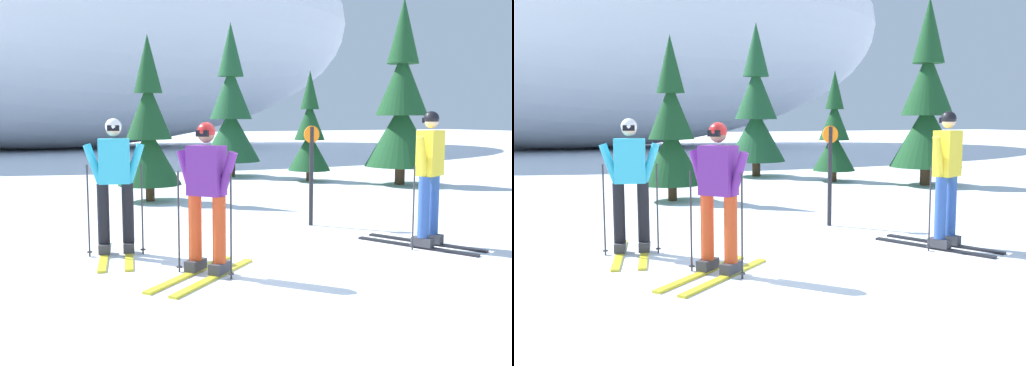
{
  "view_description": "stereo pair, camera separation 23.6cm",
  "coord_description": "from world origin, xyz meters",
  "views": [
    {
      "loc": [
        -3.62,
        -6.19,
        1.77
      ],
      "look_at": [
        -0.51,
        0.29,
        0.95
      ],
      "focal_mm": 40.61,
      "sensor_mm": 36.0,
      "label": 1
    },
    {
      "loc": [
        -3.4,
        -6.29,
        1.77
      ],
      "look_at": [
        -0.51,
        0.29,
        0.95
      ],
      "focal_mm": 40.61,
      "sensor_mm": 36.0,
      "label": 2
    }
  ],
  "objects": [
    {
      "name": "ground_plane",
      "position": [
        0.0,
        0.0,
        0.0
      ],
      "size": [
        120.0,
        120.0,
        0.0
      ],
      "primitive_type": "plane",
      "color": "white"
    },
    {
      "name": "pine_tree_center",
      "position": [
        3.2,
        9.76,
        1.9
      ],
      "size": [
        1.75,
        1.75,
        4.54
      ],
      "color": "#47301E",
      "rests_on": "ground"
    },
    {
      "name": "skier_purple_jacket",
      "position": [
        -1.36,
        -0.19,
        0.89
      ],
      "size": [
        1.57,
        1.37,
        1.71
      ],
      "color": "gold",
      "rests_on": "ground"
    },
    {
      "name": "trail_marker_post",
      "position": [
        1.25,
        1.88,
        0.92
      ],
      "size": [
        0.28,
        0.07,
        1.63
      ],
      "color": "black",
      "rests_on": "ground"
    },
    {
      "name": "pine_tree_center_right",
      "position": [
        4.62,
        7.58,
        1.27
      ],
      "size": [
        1.17,
        1.17,
        3.04
      ],
      "color": "#47301E",
      "rests_on": "ground"
    },
    {
      "name": "pine_tree_center_left",
      "position": [
        -0.39,
        5.72,
        1.45
      ],
      "size": [
        1.34,
        1.34,
        3.47
      ],
      "color": "#47301E",
      "rests_on": "ground"
    },
    {
      "name": "skier_yellow_jacket",
      "position": [
        1.88,
        -0.16,
        0.97
      ],
      "size": [
        1.07,
        1.74,
        1.85
      ],
      "color": "black",
      "rests_on": "ground"
    },
    {
      "name": "skier_cyan_jacket",
      "position": [
        -2.07,
        1.21,
        0.91
      ],
      "size": [
        0.79,
        1.68,
        1.76
      ],
      "color": "gold",
      "rests_on": "ground"
    },
    {
      "name": "snow_ridge_background",
      "position": [
        -0.33,
        28.17,
        7.64
      ],
      "size": [
        37.97,
        19.17,
        15.28
      ],
      "primitive_type": "ellipsoid",
      "color": "white",
      "rests_on": "ground"
    },
    {
      "name": "pine_tree_far_right",
      "position": [
        6.37,
        5.86,
        2.01
      ],
      "size": [
        1.86,
        1.86,
        4.81
      ],
      "color": "#47301E",
      "rests_on": "ground"
    }
  ]
}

